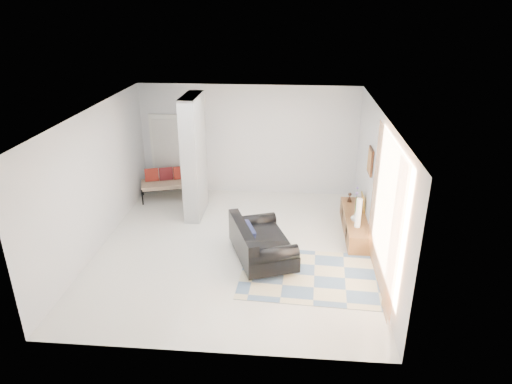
{
  "coord_description": "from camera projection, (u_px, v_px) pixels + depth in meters",
  "views": [
    {
      "loc": [
        1.13,
        -8.08,
        4.71
      ],
      "look_at": [
        0.4,
        0.6,
        1.01
      ],
      "focal_mm": 32.0,
      "sensor_mm": 36.0,
      "label": 1
    }
  ],
  "objects": [
    {
      "name": "area_rug",
      "position": [
        314.0,
        276.0,
        8.39
      ],
      "size": [
        2.79,
        1.94,
        0.01
      ],
      "primitive_type": "cube",
      "rotation": [
        0.0,
        0.0,
        -0.05
      ],
      "color": "beige",
      "rests_on": "floor"
    },
    {
      "name": "wall_art",
      "position": [
        370.0,
        161.0,
        9.31
      ],
      "size": [
        0.04,
        0.45,
        0.55
      ],
      "primitive_type": "cube",
      "color": "#371D0F",
      "rests_on": "wall_right"
    },
    {
      "name": "wall_back",
      "position": [
        248.0,
        140.0,
        11.55
      ],
      "size": [
        6.0,
        0.0,
        6.0
      ],
      "primitive_type": "plane",
      "rotation": [
        1.57,
        0.0,
        0.0
      ],
      "color": "silver",
      "rests_on": "ground"
    },
    {
      "name": "floor",
      "position": [
        234.0,
        248.0,
        9.34
      ],
      "size": [
        6.0,
        6.0,
        0.0
      ],
      "primitive_type": "plane",
      "color": "silver",
      "rests_on": "ground"
    },
    {
      "name": "curtain",
      "position": [
        384.0,
        213.0,
        7.51
      ],
      "size": [
        0.0,
        2.55,
        2.55
      ],
      "primitive_type": "plane",
      "rotation": [
        1.57,
        0.0,
        1.57
      ],
      "color": "orange",
      "rests_on": "wall_right"
    },
    {
      "name": "loveseat",
      "position": [
        259.0,
        243.0,
        8.81
      ],
      "size": [
        1.48,
        1.88,
        0.76
      ],
      "rotation": [
        0.0,
        0.0,
        0.35
      ],
      "color": "silver",
      "rests_on": "floor"
    },
    {
      "name": "wall_front",
      "position": [
        203.0,
        270.0,
        6.04
      ],
      "size": [
        6.0,
        0.0,
        6.0
      ],
      "primitive_type": "plane",
      "rotation": [
        -1.57,
        0.0,
        0.0
      ],
      "color": "silver",
      "rests_on": "ground"
    },
    {
      "name": "wall_left",
      "position": [
        95.0,
        180.0,
        9.01
      ],
      "size": [
        0.0,
        6.0,
        6.0
      ],
      "primitive_type": "plane",
      "rotation": [
        1.57,
        0.0,
        1.57
      ],
      "color": "silver",
      "rests_on": "ground"
    },
    {
      "name": "cylinder_lamp",
      "position": [
        359.0,
        213.0,
        9.23
      ],
      "size": [
        0.11,
        0.11,
        0.62
      ],
      "primitive_type": "cylinder",
      "color": "white",
      "rests_on": "media_console"
    },
    {
      "name": "hallway_door",
      "position": [
        168.0,
        153.0,
        11.82
      ],
      "size": [
        0.85,
        0.06,
        2.04
      ],
      "primitive_type": "cube",
      "color": "white",
      "rests_on": "floor"
    },
    {
      "name": "ceiling",
      "position": [
        231.0,
        113.0,
        8.25
      ],
      "size": [
        6.0,
        6.0,
        0.0
      ],
      "primitive_type": "plane",
      "rotation": [
        3.14,
        0.0,
        0.0
      ],
      "color": "white",
      "rests_on": "wall_back"
    },
    {
      "name": "partition_column",
      "position": [
        194.0,
        157.0,
        10.35
      ],
      "size": [
        0.35,
        1.2,
        2.8
      ],
      "primitive_type": "cube",
      "color": "#9FA4A6",
      "rests_on": "floor"
    },
    {
      "name": "bronze_figurine",
      "position": [
        350.0,
        197.0,
        10.46
      ],
      "size": [
        0.12,
        0.12,
        0.22
      ],
      "primitive_type": null,
      "rotation": [
        0.0,
        0.0,
        -0.11
      ],
      "color": "black",
      "rests_on": "media_console"
    },
    {
      "name": "daybed",
      "position": [
        171.0,
        181.0,
        11.59
      ],
      "size": [
        1.66,
        1.07,
        0.77
      ],
      "rotation": [
        0.0,
        0.0,
        0.3
      ],
      "color": "black",
      "rests_on": "floor"
    },
    {
      "name": "vase",
      "position": [
        355.0,
        217.0,
        9.56
      ],
      "size": [
        0.17,
        0.17,
        0.17
      ],
      "primitive_type": "imported",
      "rotation": [
        0.0,
        0.0,
        0.02
      ],
      "color": "white",
      "rests_on": "media_console"
    },
    {
      "name": "wall_right",
      "position": [
        378.0,
        189.0,
        8.58
      ],
      "size": [
        0.0,
        6.0,
        6.0
      ],
      "primitive_type": "plane",
      "rotation": [
        1.57,
        0.0,
        -1.57
      ],
      "color": "silver",
      "rests_on": "ground"
    },
    {
      "name": "media_console",
      "position": [
        355.0,
        224.0,
        9.89
      ],
      "size": [
        0.45,
        2.02,
        0.8
      ],
      "color": "brown",
      "rests_on": "floor"
    }
  ]
}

